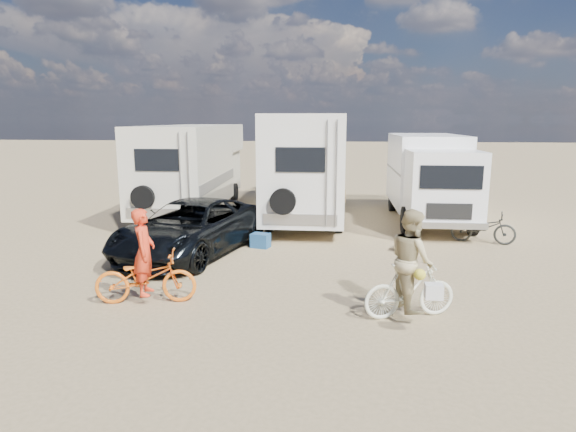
# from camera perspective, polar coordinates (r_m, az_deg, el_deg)

# --- Properties ---
(ground) EXTENTS (140.00, 140.00, 0.00)m
(ground) POSITION_cam_1_polar(r_m,az_deg,el_deg) (11.18, 0.30, -7.03)
(ground) COLOR tan
(ground) RESTS_ON ground
(rv_main) EXTENTS (2.64, 8.42, 3.67)m
(rv_main) POSITION_cam_1_polar(r_m,az_deg,el_deg) (17.71, 2.42, 5.80)
(rv_main) COLOR white
(rv_main) RESTS_ON ground
(rv_left) EXTENTS (2.77, 8.14, 3.29)m
(rv_left) POSITION_cam_1_polar(r_m,az_deg,el_deg) (18.98, -11.01, 5.40)
(rv_left) COLOR white
(rv_left) RESTS_ON ground
(box_truck) EXTENTS (2.36, 6.40, 2.97)m
(box_truck) POSITION_cam_1_polar(r_m,az_deg,el_deg) (17.46, 16.24, 4.14)
(box_truck) COLOR white
(box_truck) RESTS_ON ground
(dark_suv) EXTENTS (3.50, 5.50, 1.41)m
(dark_suv) POSITION_cam_1_polar(r_m,az_deg,el_deg) (13.07, -11.31, -1.36)
(dark_suv) COLOR black
(dark_suv) RESTS_ON ground
(bike_man) EXTENTS (2.03, 1.05, 1.01)m
(bike_man) POSITION_cam_1_polar(r_m,az_deg,el_deg) (9.86, -16.32, -6.93)
(bike_man) COLOR orange
(bike_man) RESTS_ON ground
(bike_woman) EXTENTS (1.77, 0.98, 1.03)m
(bike_woman) POSITION_cam_1_polar(r_m,az_deg,el_deg) (9.04, 14.07, -8.43)
(bike_woman) COLOR silver
(bike_woman) RESTS_ON ground
(rider_man) EXTENTS (0.52, 0.68, 1.68)m
(rider_man) POSITION_cam_1_polar(r_m,az_deg,el_deg) (9.77, -16.43, -5.07)
(rider_man) COLOR red
(rider_man) RESTS_ON ground
(rider_woman) EXTENTS (0.92, 1.04, 1.80)m
(rider_woman) POSITION_cam_1_polar(r_m,az_deg,el_deg) (8.92, 14.19, -6.08)
(rider_woman) COLOR tan
(rider_woman) RESTS_ON ground
(bike_parked) EXTENTS (1.86, 1.05, 0.93)m
(bike_parked) POSITION_cam_1_polar(r_m,az_deg,el_deg) (15.07, 21.87, -1.24)
(bike_parked) COLOR black
(bike_parked) RESTS_ON ground
(cooler) EXTENTS (0.56, 0.47, 0.40)m
(cooler) POSITION_cam_1_polar(r_m,az_deg,el_deg) (13.59, -3.24, -2.88)
(cooler) COLOR #204E80
(cooler) RESTS_ON ground
(crate) EXTENTS (0.56, 0.56, 0.34)m
(crate) POSITION_cam_1_polar(r_m,az_deg,el_deg) (13.50, 13.74, -3.41)
(crate) COLOR brown
(crate) RESTS_ON ground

